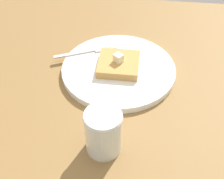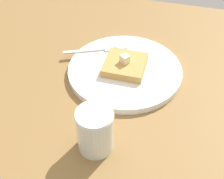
# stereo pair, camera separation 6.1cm
# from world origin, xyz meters

# --- Properties ---
(table_surface) EXTENTS (0.94, 0.94, 0.02)m
(table_surface) POSITION_xyz_m (0.00, 0.00, 0.01)
(table_surface) COLOR olive
(table_surface) RESTS_ON ground
(plate) EXTENTS (0.26, 0.26, 0.01)m
(plate) POSITION_xyz_m (0.03, 0.11, 0.03)
(plate) COLOR white
(plate) RESTS_ON table_surface
(toast_slice_center) EXTENTS (0.09, 0.09, 0.02)m
(toast_slice_center) POSITION_xyz_m (0.03, 0.11, 0.05)
(toast_slice_center) COLOR tan
(toast_slice_center) RESTS_ON plate
(butter_pat_primary) EXTENTS (0.03, 0.02, 0.02)m
(butter_pat_primary) POSITION_xyz_m (0.03, 0.11, 0.07)
(butter_pat_primary) COLOR beige
(butter_pat_primary) RESTS_ON toast_slice_center
(fork) EXTENTS (0.15, 0.08, 0.00)m
(fork) POSITION_xyz_m (-0.05, 0.16, 0.04)
(fork) COLOR silver
(fork) RESTS_ON plate
(syrup_jar) EXTENTS (0.07, 0.07, 0.09)m
(syrup_jar) POSITION_xyz_m (0.02, -0.10, 0.07)
(syrup_jar) COLOR #3B1A05
(syrup_jar) RESTS_ON table_surface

